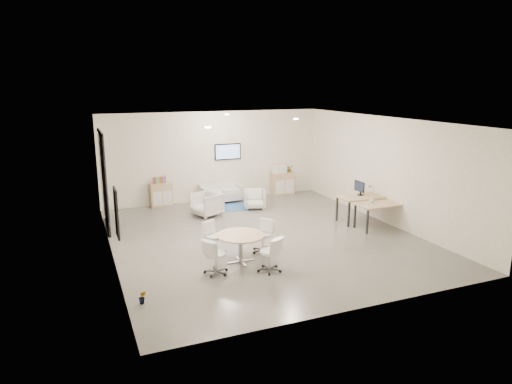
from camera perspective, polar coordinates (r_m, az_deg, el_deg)
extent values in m
cube|color=#5A5752|center=(12.86, 0.88, -7.32)|extent=(8.00, 9.00, 0.80)
cube|color=white|center=(12.03, 0.95, 10.79)|extent=(8.00, 9.00, 0.80)
cube|color=beige|center=(16.84, -5.64, 4.64)|extent=(8.00, 0.80, 3.20)
cube|color=beige|center=(8.17, 14.55, -5.25)|extent=(8.00, 0.80, 3.20)
cube|color=beige|center=(11.36, -19.98, -0.39)|extent=(0.80, 9.00, 3.20)
cube|color=beige|center=(14.56, 17.09, 2.73)|extent=(0.80, 9.00, 3.20)
cube|color=black|center=(13.85, -18.59, 1.36)|extent=(0.02, 1.90, 2.85)
cube|color=black|center=(13.65, -18.94, 7.06)|extent=(0.06, 1.90, 0.08)
cube|color=black|center=(12.96, -18.22, 0.60)|extent=(0.06, 0.08, 2.85)
cube|color=black|center=(14.75, -18.76, 2.05)|extent=(0.06, 0.08, 2.85)
cube|color=black|center=(14.00, -18.55, 1.49)|extent=(0.06, 0.07, 2.85)
cube|color=#B2B2B7|center=(13.50, -18.08, -0.54)|extent=(0.04, 0.60, 0.05)
cube|color=black|center=(9.84, -17.05, -2.53)|extent=(0.04, 0.54, 1.04)
cube|color=white|center=(9.84, -16.93, -2.51)|extent=(0.01, 0.46, 0.96)
cube|color=#D64063|center=(9.90, -16.83, -3.63)|extent=(0.01, 0.32, 0.30)
cube|color=black|center=(16.55, -3.56, 5.06)|extent=(0.98, 0.05, 0.58)
cube|color=#8DB6F4|center=(16.53, -3.53, 5.04)|extent=(0.90, 0.01, 0.50)
cylinder|color=#FFEAC6|center=(10.52, -6.03, 8.04)|extent=(0.14, 0.14, 0.03)
cylinder|color=#FFEAC6|center=(13.02, 4.99, 9.09)|extent=(0.14, 0.14, 0.03)
cylinder|color=#FFEAC6|center=(14.86, -3.66, 9.65)|extent=(0.14, 0.14, 0.03)
cube|color=tan|center=(16.03, -11.74, -0.35)|extent=(0.74, 0.37, 0.83)
cube|color=silver|center=(15.84, -12.20, -0.85)|extent=(0.31, 0.02, 0.50)
cube|color=silver|center=(15.90, -11.00, -0.74)|extent=(0.31, 0.02, 0.50)
cube|color=tan|center=(17.40, 3.34, 1.05)|extent=(0.86, 0.40, 0.86)
cube|color=silver|center=(17.15, 3.04, 0.58)|extent=(0.36, 0.02, 0.52)
cube|color=silver|center=(17.32, 4.23, 0.69)|extent=(0.36, 0.02, 0.52)
cube|color=red|center=(15.88, -12.65, 1.41)|extent=(0.04, 0.14, 0.22)
cube|color=#337FCC|center=(15.89, -12.45, 1.43)|extent=(0.04, 0.14, 0.22)
cube|color=gold|center=(15.89, -12.26, 1.45)|extent=(0.04, 0.14, 0.22)
cube|color=#4CB24C|center=(15.90, -12.06, 1.46)|extent=(0.04, 0.14, 0.22)
cube|color=#CC6619|center=(15.91, -11.87, 1.48)|extent=(0.04, 0.14, 0.22)
cube|color=purple|center=(15.92, -11.67, 1.50)|extent=(0.04, 0.14, 0.22)
cube|color=#E54C7F|center=(15.93, -11.48, 1.51)|extent=(0.04, 0.14, 0.22)
cube|color=teal|center=(15.94, -11.28, 1.53)|extent=(0.04, 0.14, 0.22)
cube|color=white|center=(17.23, 2.95, 2.84)|extent=(0.50, 0.44, 0.26)
cube|color=white|center=(17.20, 2.95, 3.35)|extent=(0.38, 0.33, 0.06)
cube|color=silver|center=(16.37, -4.37, -0.47)|extent=(1.53, 0.83, 0.28)
cube|color=silver|center=(16.57, -4.69, 0.69)|extent=(1.50, 0.25, 0.28)
cube|color=silver|center=(16.15, -6.67, -0.21)|extent=(0.17, 0.75, 0.56)
cube|color=silver|center=(16.55, -2.14, 0.21)|extent=(0.17, 0.75, 0.56)
cube|color=#325D9A|center=(15.65, -3.79, -1.97)|extent=(1.57, 1.06, 0.01)
imported|color=silver|center=(14.70, -6.19, -1.39)|extent=(1.00, 1.03, 0.83)
imported|color=silver|center=(15.49, -0.16, -0.76)|extent=(0.86, 0.83, 0.71)
cube|color=tan|center=(14.31, 13.25, -0.59)|extent=(1.54, 0.80, 0.04)
cube|color=black|center=(13.76, 11.52, -2.78)|extent=(0.05, 0.05, 0.75)
cube|color=black|center=(14.57, 16.18, -2.14)|extent=(0.05, 0.05, 0.75)
cube|color=black|center=(14.29, 10.08, -2.11)|extent=(0.05, 0.05, 0.75)
cube|color=black|center=(15.07, 14.66, -1.53)|extent=(0.05, 0.05, 0.75)
cube|color=tan|center=(13.77, 15.34, -1.48)|extent=(1.44, 0.74, 0.04)
cube|color=black|center=(13.24, 13.75, -3.65)|extent=(0.05, 0.05, 0.70)
cube|color=black|center=(14.04, 18.16, -2.97)|extent=(0.05, 0.05, 0.70)
cube|color=black|center=(13.72, 12.27, -2.97)|extent=(0.05, 0.05, 0.70)
cube|color=black|center=(14.49, 16.62, -2.35)|extent=(0.05, 0.05, 0.70)
cylinder|color=black|center=(14.42, 12.91, -0.34)|extent=(0.20, 0.20, 0.02)
cube|color=black|center=(14.39, 12.94, 0.13)|extent=(0.04, 0.03, 0.24)
cube|color=black|center=(14.33, 12.80, 0.69)|extent=(0.03, 0.50, 0.32)
cylinder|color=tan|center=(10.78, -1.93, -5.43)|extent=(1.14, 1.14, 0.04)
cylinder|color=#B2B2B7|center=(10.90, -1.92, -7.15)|extent=(0.10, 0.10, 0.65)
cube|color=#B2B2B7|center=(11.01, -1.91, -8.67)|extent=(0.66, 0.06, 0.03)
cube|color=#B2B2B7|center=(11.01, -1.91, -8.67)|extent=(0.06, 0.66, 0.03)
imported|color=#3F7F3F|center=(17.38, 4.19, 2.85)|extent=(0.35, 0.36, 0.22)
imported|color=#3F7F3F|center=(9.32, -13.99, -13.06)|extent=(0.23, 0.31, 0.12)
imported|color=white|center=(13.77, 14.28, -1.03)|extent=(0.17, 0.15, 0.14)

